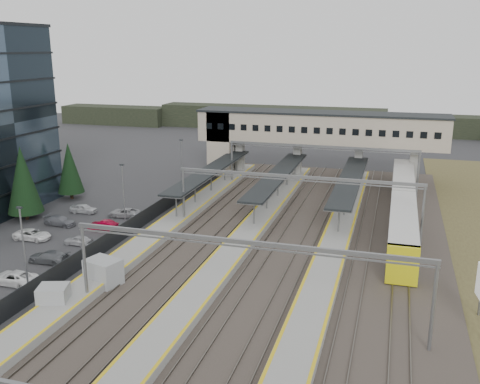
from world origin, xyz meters
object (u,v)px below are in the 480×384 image
(relay_cabin_near, at_px, (104,273))
(relay_cabin_far, at_px, (54,298))
(footbridge, at_px, (302,131))
(train, at_px, (403,206))

(relay_cabin_near, distance_m, relay_cabin_far, 5.64)
(footbridge, bearing_deg, relay_cabin_near, -102.08)
(train, bearing_deg, footbridge, 130.01)
(footbridge, bearing_deg, train, -49.99)
(relay_cabin_far, xyz_separation_m, footbridge, (11.51, 52.13, 6.84))
(train, bearing_deg, relay_cabin_far, -130.36)
(relay_cabin_near, relative_size, relay_cabin_far, 1.24)
(relay_cabin_near, height_order, footbridge, footbridge)
(relay_cabin_far, relative_size, footbridge, 0.07)
(relay_cabin_near, distance_m, footbridge, 48.22)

